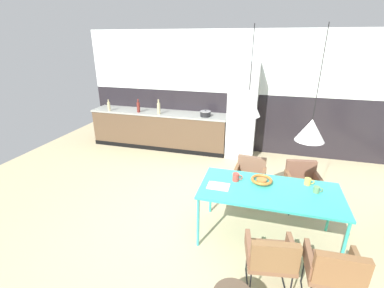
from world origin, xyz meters
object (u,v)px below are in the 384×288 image
at_px(mug_white_ceramic, 308,182).
at_px(bottle_wine_green, 109,106).
at_px(open_book, 218,186).
at_px(dining_table, 270,193).
at_px(armchair_far_side, 271,256).
at_px(cooking_pot, 205,114).
at_px(refrigerator_column, 242,111).
at_px(mug_wide_latte, 236,177).
at_px(pendant_lamp_over_table_far, 311,130).
at_px(fruit_bowl, 262,180).
at_px(pendant_lamp_over_table_near, 249,103).
at_px(armchair_facing_counter, 335,269).
at_px(bottle_oil_tall, 138,107).
at_px(mug_short_terracotta, 317,190).
at_px(armchair_corner_seat, 302,179).
at_px(bottle_vinegar_dark, 159,108).
at_px(armchair_by_stool, 250,173).

distance_m(mug_white_ceramic, bottle_wine_green, 4.86).
height_order(open_book, mug_white_ceramic, mug_white_ceramic).
bearing_deg(dining_table, armchair_far_side, -86.69).
xyz_separation_m(cooking_pot, bottle_wine_green, (-2.37, -0.13, 0.05)).
relative_size(refrigerator_column, mug_wide_latte, 15.25).
bearing_deg(open_book, cooking_pot, 106.46).
bearing_deg(pendant_lamp_over_table_far, fruit_bowl, 156.65).
bearing_deg(pendant_lamp_over_table_near, cooking_pot, 112.80).
xyz_separation_m(refrigerator_column, cooking_pot, (-0.81, -0.10, -0.08)).
height_order(armchair_far_side, pendant_lamp_over_table_near, pendant_lamp_over_table_near).
xyz_separation_m(armchair_facing_counter, bottle_oil_tall, (-3.70, 3.48, 0.51)).
relative_size(mug_short_terracotta, mug_white_ceramic, 0.89).
distance_m(armchair_corner_seat, pendant_lamp_over_table_near, 1.82).
height_order(dining_table, armchair_facing_counter, armchair_facing_counter).
xyz_separation_m(dining_table, armchair_facing_counter, (0.62, -0.89, -0.20)).
xyz_separation_m(armchair_corner_seat, mug_short_terracotta, (0.06, -0.82, 0.29)).
height_order(bottle_oil_tall, bottle_vinegar_dark, bottle_vinegar_dark).
distance_m(open_book, pendant_lamp_over_table_near, 1.13).
height_order(armchair_corner_seat, mug_white_ceramic, mug_white_ceramic).
bearing_deg(open_book, pendant_lamp_over_table_far, 2.72).
bearing_deg(armchair_far_side, armchair_corner_seat, 66.24).
distance_m(armchair_facing_counter, mug_short_terracotta, 1.03).
bearing_deg(fruit_bowl, mug_white_ceramic, 11.25).
distance_m(armchair_far_side, mug_short_terracotta, 1.12).
distance_m(refrigerator_column, armchair_far_side, 3.71).
bearing_deg(bottle_wine_green, bottle_vinegar_dark, 2.06).
bearing_deg(dining_table, bottle_wine_green, 146.64).
bearing_deg(refrigerator_column, cooking_pot, -173.10).
bearing_deg(fruit_bowl, bottle_vinegar_dark, 135.27).
distance_m(armchair_by_stool, mug_wide_latte, 0.87).
xyz_separation_m(armchair_far_side, mug_short_terracotta, (0.51, 0.95, 0.30)).
xyz_separation_m(dining_table, armchair_by_stool, (-0.30, 0.92, -0.23)).
distance_m(armchair_corner_seat, open_book, 1.54).
bearing_deg(refrigerator_column, open_book, -90.02).
bearing_deg(armchair_corner_seat, pendant_lamp_over_table_near, 36.44).
distance_m(armchair_far_side, bottle_vinegar_dark, 4.33).
relative_size(mug_white_ceramic, cooking_pot, 0.52).
relative_size(refrigerator_column, mug_white_ceramic, 16.47).
bearing_deg(bottle_oil_tall, mug_wide_latte, -43.14).
xyz_separation_m(armchair_corner_seat, pendant_lamp_over_table_far, (-0.15, -0.96, 1.10)).
height_order(bottle_oil_tall, pendant_lamp_over_table_near, pendant_lamp_over_table_near).
bearing_deg(pendant_lamp_over_table_far, bottle_oil_tall, 142.46).
xyz_separation_m(mug_short_terracotta, bottle_wine_green, (-4.38, 2.42, 0.21)).
bearing_deg(armchair_corner_seat, bottle_oil_tall, -34.91).
relative_size(armchair_far_side, fruit_bowl, 2.67).
bearing_deg(cooking_pot, fruit_bowl, -61.75).
height_order(refrigerator_column, open_book, refrigerator_column).
relative_size(fruit_bowl, bottle_vinegar_dark, 0.82).
xyz_separation_m(dining_table, armchair_corner_seat, (0.50, 0.92, -0.21)).
height_order(armchair_corner_seat, mug_wide_latte, mug_wide_latte).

